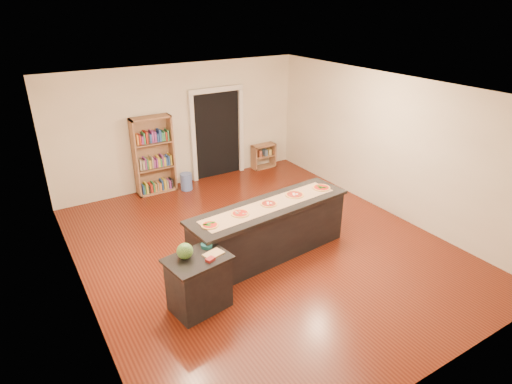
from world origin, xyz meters
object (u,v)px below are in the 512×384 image
bookshelf (154,156)px  low_shelf (264,156)px  side_counter (199,283)px  kitchen_island (269,230)px  watermelon (185,251)px  waste_bin (186,182)px

bookshelf → low_shelf: bearing=0.4°
side_counter → low_shelf: size_ratio=1.35×
kitchen_island → watermelon: 1.91m
watermelon → kitchen_island: bearing=17.9°
side_counter → bookshelf: (0.87, 4.24, 0.46)m
bookshelf → watermelon: bookshelf is taller
low_shelf → waste_bin: size_ratio=1.59×
low_shelf → waste_bin: low_shelf is taller
waste_bin → kitchen_island: bearing=-88.0°
low_shelf → bookshelf: bearing=-179.6°
bookshelf → kitchen_island: bearing=-78.2°
bookshelf → waste_bin: (0.63, -0.24, -0.69)m
bookshelf → watermelon: size_ratio=7.77×
kitchen_island → watermelon: watermelon is taller
side_counter → low_shelf: 5.71m
side_counter → kitchen_island: bearing=12.8°
kitchen_island → waste_bin: kitchen_island is taller
bookshelf → waste_bin: 0.96m
side_counter → waste_bin: bearing=60.4°
bookshelf → low_shelf: (2.93, 0.02, -0.57)m
bookshelf → watermelon: (-1.01, -4.16, 0.07)m
side_counter → watermelon: 0.56m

